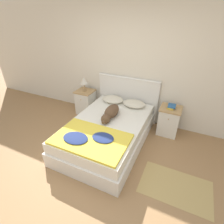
{
  "coord_description": "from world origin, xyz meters",
  "views": [
    {
      "loc": [
        1.23,
        -1.49,
        2.32
      ],
      "look_at": [
        -0.03,
        1.2,
        0.59
      ],
      "focal_mm": 28.0,
      "sensor_mm": 36.0,
      "label": 1
    }
  ],
  "objects": [
    {
      "name": "wall_back",
      "position": [
        0.0,
        2.13,
        1.27
      ],
      "size": [
        9.0,
        0.06,
        2.55
      ],
      "color": "beige",
      "rests_on": "ground_plane"
    },
    {
      "name": "pillow_right",
      "position": [
        0.23,
        1.8,
        0.55
      ],
      "size": [
        0.49,
        0.37,
        0.12
      ],
      "color": "beige",
      "rests_on": "bed"
    },
    {
      "name": "nightstand_right",
      "position": [
        1.01,
        1.83,
        0.31
      ],
      "size": [
        0.42,
        0.42,
        0.61
      ],
      "color": "silver",
      "rests_on": "ground_plane"
    },
    {
      "name": "ground_plane",
      "position": [
        0.0,
        0.0,
        0.0
      ],
      "size": [
        16.0,
        16.0,
        0.0
      ],
      "primitive_type": "plane",
      "color": "#997047"
    },
    {
      "name": "rug",
      "position": [
        1.38,
        0.48,
        0.0
      ],
      "size": [
        1.04,
        0.66,
        0.0
      ],
      "color": "tan",
      "rests_on": "ground_plane"
    },
    {
      "name": "dog",
      "position": [
        -0.03,
        1.16,
        0.6
      ],
      "size": [
        0.24,
        0.69,
        0.23
      ],
      "color": "brown",
      "rests_on": "bed"
    },
    {
      "name": "table_lamp",
      "position": [
        -1.06,
        1.83,
        0.87
      ],
      "size": [
        0.21,
        0.21,
        0.35
      ],
      "color": "#9E7A4C",
      "rests_on": "nightstand_left"
    },
    {
      "name": "headboard",
      "position": [
        -0.03,
        2.06,
        0.54
      ],
      "size": [
        1.45,
        0.06,
        1.04
      ],
      "color": "silver",
      "rests_on": "ground_plane"
    },
    {
      "name": "bed",
      "position": [
        -0.03,
        0.99,
        0.24
      ],
      "size": [
        1.37,
        2.09,
        0.49
      ],
      "color": "silver",
      "rests_on": "ground_plane"
    },
    {
      "name": "pillow_left",
      "position": [
        -0.28,
        1.8,
        0.55
      ],
      "size": [
        0.49,
        0.37,
        0.12
      ],
      "color": "beige",
      "rests_on": "bed"
    },
    {
      "name": "book_stack",
      "position": [
        1.01,
        1.84,
        0.64
      ],
      "size": [
        0.16,
        0.21,
        0.06
      ],
      "color": "gold",
      "rests_on": "nightstand_right"
    },
    {
      "name": "quilt",
      "position": [
        -0.04,
        0.38,
        0.52
      ],
      "size": [
        1.22,
        0.78,
        0.07
      ],
      "color": "yellow",
      "rests_on": "bed"
    },
    {
      "name": "nightstand_left",
      "position": [
        -1.06,
        1.83,
        0.31
      ],
      "size": [
        0.42,
        0.42,
        0.61
      ],
      "color": "silver",
      "rests_on": "ground_plane"
    }
  ]
}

